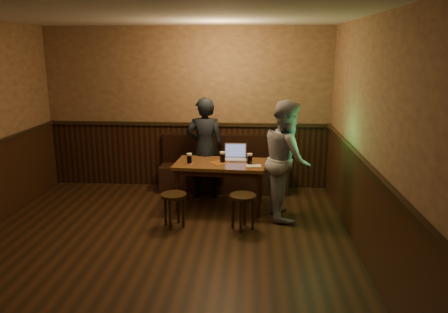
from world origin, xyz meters
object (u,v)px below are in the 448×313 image
bench (224,173)px  pub_table (220,169)px  pint_left (189,158)px  pint_right (250,159)px  laptop (235,155)px  stool_right (243,202)px  pint_mid (223,157)px  person_grey (287,159)px  stool_left (174,200)px  person_suit (205,148)px

bench → pub_table: bench is taller
pint_left → pint_right: 0.91m
bench → laptop: size_ratio=6.32×
bench → laptop: 0.86m
stool_right → pint_mid: bearing=112.2°
pub_table → pint_left: (-0.46, -0.09, 0.17)m
bench → pint_right: bench is taller
stool_right → pub_table: bearing=114.6°
laptop → person_grey: (0.76, -0.48, 0.07)m
pint_mid → person_grey: size_ratio=0.10×
bench → pint_mid: bearing=-87.6°
stool_right → pint_left: (-0.83, 0.72, 0.41)m
bench → laptop: laptop is taller
laptop → pint_left: bearing=-157.5°
pub_table → laptop: 0.35m
pint_left → pint_right: bearing=1.7°
pint_mid → laptop: size_ratio=0.49×
laptop → bench: bearing=106.8°
pint_right → stool_left: bearing=-144.9°
pint_left → person_grey: size_ratio=0.09×
pub_table → person_suit: 0.61m
pub_table → pint_mid: pint_mid is taller
stool_right → person_grey: (0.61, 0.54, 0.47)m
bench → person_grey: bearing=-49.7°
stool_right → pint_right: 0.86m
stool_left → person_suit: bearing=77.3°
pub_table → stool_left: size_ratio=2.95×
pint_left → person_suit: person_suit is taller
bench → stool_right: (0.37, -1.70, 0.08)m
stool_right → pint_right: bearing=84.0°
stool_left → pint_left: bearing=80.2°
stool_left → pint_right: pint_right is taller
pint_mid → pint_right: bearing=-9.6°
pint_right → person_suit: person_suit is taller
stool_right → person_suit: 1.53m
stool_right → pint_left: bearing=139.1°
pint_right → person_grey: bearing=-21.2°
bench → pub_table: bearing=-90.0°
pint_left → laptop: bearing=23.9°
stool_right → pint_left: pint_left is taller
stool_left → stool_right: 0.95m
laptop → person_grey: bearing=-33.8°
stool_right → laptop: size_ratio=1.42×
pub_table → pint_right: pint_right is taller
pint_left → pint_mid: size_ratio=0.93×
pub_table → stool_right: (0.37, -0.81, -0.24)m
pub_table → laptop: size_ratio=4.06×
pint_right → person_suit: 0.93m
person_grey → pub_table: bearing=68.7°
stool_right → person_suit: size_ratio=0.30×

